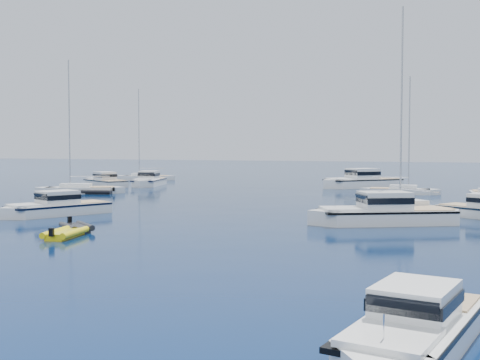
{
  "coord_description": "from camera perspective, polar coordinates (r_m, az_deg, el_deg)",
  "views": [
    {
      "loc": [
        18.61,
        -22.71,
        5.0
      ],
      "look_at": [
        -2.22,
        25.82,
        2.2
      ],
      "focal_mm": 45.38,
      "sensor_mm": 36.0,
      "label": 1
    }
  ],
  "objects": [
    {
      "name": "ground",
      "position": [
        29.78,
        -15.99,
        -6.75
      ],
      "size": [
        400.0,
        400.0,
        0.0
      ],
      "primitive_type": "plane",
      "color": "navy",
      "rests_on": "ground"
    },
    {
      "name": "motor_cruiser_near",
      "position": [
        16.25,
        15.98,
        -15.0
      ],
      "size": [
        3.49,
        8.06,
        2.05
      ],
      "primitive_type": null,
      "rotation": [
        0.0,
        0.0,
        3.0
      ],
      "color": "white",
      "rests_on": "ground"
    },
    {
      "name": "motor_cruiser_left",
      "position": [
        47.07,
        -16.93,
        -3.19
      ],
      "size": [
        5.91,
        9.26,
        2.33
      ],
      "primitive_type": null,
      "rotation": [
        0.0,
        0.0,
        2.75
      ],
      "color": "white",
      "rests_on": "ground"
    },
    {
      "name": "motor_cruiser_centre",
      "position": [
        41.0,
        13.14,
        -4.05
      ],
      "size": [
        10.55,
        7.91,
        2.72
      ],
      "primitive_type": null,
      "rotation": [
        0.0,
        0.0,
        2.09
      ],
      "color": "silver",
      "rests_on": "ground"
    },
    {
      "name": "motor_cruiser_far_l",
      "position": [
        81.02,
        -12.64,
        -0.58
      ],
      "size": [
        9.43,
        7.09,
        2.43
      ],
      "primitive_type": null,
      "rotation": [
        0.0,
        0.0,
        1.05
      ],
      "color": "silver",
      "rests_on": "ground"
    },
    {
      "name": "motor_cruiser_distant",
      "position": [
        77.94,
        11.3,
        -0.7
      ],
      "size": [
        10.57,
        11.16,
        3.09
      ],
      "primitive_type": null,
      "rotation": [
        0.0,
        0.0,
        2.41
      ],
      "color": "white",
      "rests_on": "ground"
    },
    {
      "name": "motor_cruiser_horizon",
      "position": [
        80.88,
        -8.58,
        -0.54
      ],
      "size": [
        5.67,
        10.04,
        2.52
      ],
      "primitive_type": null,
      "rotation": [
        0.0,
        0.0,
        3.44
      ],
      "color": "white",
      "rests_on": "ground"
    },
    {
      "name": "sailboat_mid_r",
      "position": [
        47.28,
        15.57,
        -3.15
      ],
      "size": [
        9.66,
        10.06,
        16.28
      ],
      "primitive_type": null,
      "rotation": [
        0.0,
        0.0,
        0.75
      ],
      "color": "white",
      "rests_on": "ground"
    },
    {
      "name": "sailboat_mid_l",
      "position": [
        69.22,
        -14.83,
        -1.21
      ],
      "size": [
        10.41,
        7.06,
        15.16
      ],
      "primitive_type": null,
      "rotation": [
        0.0,
        0.0,
        2.04
      ],
      "color": "white",
      "rests_on": "ground"
    },
    {
      "name": "sailboat_centre",
      "position": [
        68.11,
        14.79,
        -1.28
      ],
      "size": [
        9.16,
        3.35,
        13.16
      ],
      "primitive_type": null,
      "rotation": [
        0.0,
        0.0,
        4.83
      ],
      "color": "silver",
      "rests_on": "ground"
    },
    {
      "name": "sailboat_far_l",
      "position": [
        96.06,
        -8.88,
        0.01
      ],
      "size": [
        10.35,
        4.82,
        14.74
      ],
      "primitive_type": null,
      "rotation": [
        0.0,
        0.0,
        1.8
      ],
      "color": "white",
      "rests_on": "ground"
    },
    {
      "name": "tender_yellow",
      "position": [
        35.35,
        -16.12,
        -5.21
      ],
      "size": [
        2.53,
        3.57,
        0.95
      ],
      "primitive_type": null,
      "rotation": [
        0.0,
        0.0,
        0.24
      ],
      "color": "yellow",
      "rests_on": "ground"
    },
    {
      "name": "tender_grey_near",
      "position": [
        37.89,
        -15.12,
        -4.65
      ],
      "size": [
        3.35,
        3.06,
        0.95
      ],
      "primitive_type": null,
      "rotation": [
        0.0,
        0.0,
        4.1
      ],
      "color": "black",
      "rests_on": "ground"
    },
    {
      "name": "tender_grey_far",
      "position": [
        67.96,
        -13.39,
        -1.27
      ],
      "size": [
        4.49,
        3.13,
        0.95
      ],
      "primitive_type": null,
      "rotation": [
        0.0,
        0.0,
        1.82
      ],
      "color": "black",
      "rests_on": "ground"
    }
  ]
}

